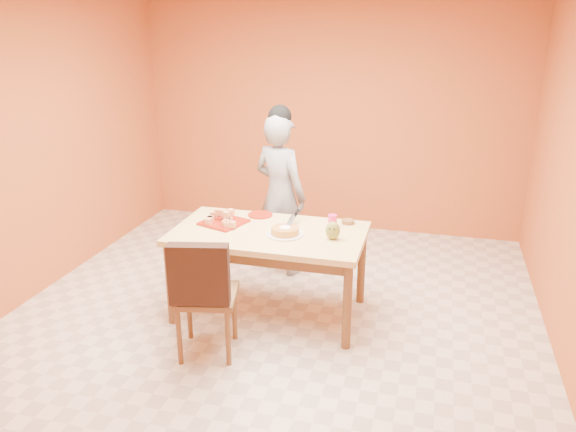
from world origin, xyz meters
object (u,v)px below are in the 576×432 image
(egg_ornament, at_px, (333,231))
(person, at_px, (280,195))
(pastry_platter, at_px, (224,222))
(sponge_cake, at_px, (285,231))
(magenta_glass, at_px, (332,221))
(dining_chair, at_px, (205,293))
(red_dinner_plate, at_px, (260,215))
(checker_tin, at_px, (348,222))
(dining_table, at_px, (269,241))

(egg_ornament, bearing_deg, person, 112.93)
(person, distance_m, pastry_platter, 0.84)
(person, xyz_separation_m, sponge_cake, (0.30, -0.92, -0.00))
(person, relative_size, magenta_glass, 15.12)
(dining_chair, height_order, magenta_glass, dining_chair)
(person, bearing_deg, dining_chair, 108.46)
(dining_chair, relative_size, red_dinner_plate, 4.41)
(dining_chair, distance_m, egg_ornament, 1.12)
(pastry_platter, relative_size, egg_ornament, 2.25)
(dining_chair, relative_size, egg_ornament, 6.60)
(checker_tin, bearing_deg, sponge_cake, -138.34)
(egg_ornament, bearing_deg, checker_tin, 66.65)
(pastry_platter, bearing_deg, person, 70.36)
(person, relative_size, sponge_cake, 7.03)
(person, bearing_deg, magenta_glass, 158.66)
(red_dinner_plate, relative_size, sponge_cake, 0.98)
(egg_ornament, height_order, checker_tin, egg_ornament)
(person, height_order, egg_ornament, person)
(dining_chair, xyz_separation_m, person, (0.13, 1.60, 0.29))
(dining_table, xyz_separation_m, person, (-0.15, 0.87, 0.13))
(checker_tin, bearing_deg, person, 145.61)
(sponge_cake, height_order, magenta_glass, magenta_glass)
(egg_ornament, xyz_separation_m, magenta_glass, (-0.06, 0.28, -0.02))
(pastry_platter, bearing_deg, magenta_glass, 10.16)
(person, xyz_separation_m, pastry_platter, (-0.28, -0.79, -0.03))
(dining_table, relative_size, red_dinner_plate, 7.22)
(egg_ornament, relative_size, checker_tin, 1.36)
(sponge_cake, relative_size, egg_ornament, 1.53)
(sponge_cake, distance_m, egg_ornament, 0.40)
(sponge_cake, bearing_deg, pastry_platter, 167.56)
(sponge_cake, height_order, egg_ornament, egg_ornament)
(sponge_cake, xyz_separation_m, magenta_glass, (0.34, 0.29, 0.02))
(dining_chair, xyz_separation_m, sponge_cake, (0.43, 0.68, 0.29))
(magenta_glass, height_order, checker_tin, magenta_glass)
(sponge_cake, distance_m, magenta_glass, 0.45)
(checker_tin, bearing_deg, dining_chair, -129.35)
(dining_table, height_order, pastry_platter, pastry_platter)
(red_dinner_plate, relative_size, checker_tin, 2.03)
(sponge_cake, bearing_deg, dining_table, 160.64)
(dining_chair, height_order, egg_ornament, dining_chair)
(dining_chair, distance_m, person, 1.63)
(dining_chair, relative_size, sponge_cake, 4.30)
(pastry_platter, distance_m, magenta_glass, 0.94)
(person, height_order, pastry_platter, person)
(pastry_platter, relative_size, magenta_glass, 3.16)
(pastry_platter, bearing_deg, dining_table, -9.82)
(egg_ornament, bearing_deg, red_dinner_plate, 137.47)
(dining_table, relative_size, checker_tin, 14.64)
(dining_chair, distance_m, sponge_cake, 0.85)
(person, height_order, magenta_glass, person)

